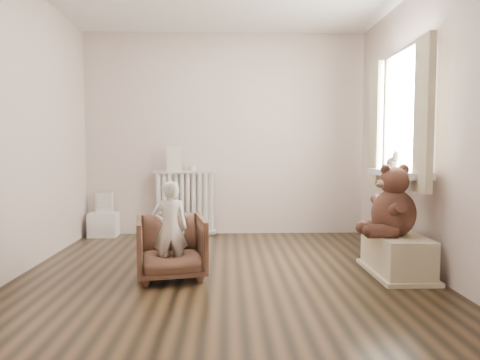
{
  "coord_description": "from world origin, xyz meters",
  "views": [
    {
      "loc": [
        0.02,
        -3.78,
        1.1
      ],
      "look_at": [
        0.15,
        0.45,
        0.8
      ],
      "focal_mm": 32.0,
      "sensor_mm": 36.0,
      "label": 1
    }
  ],
  "objects_px": {
    "teddy_bear": "(394,199)",
    "plush_cat": "(394,160)",
    "radiator": "(185,205)",
    "toy_vanity": "(103,215)",
    "toy_bench": "(397,252)",
    "armchair": "(171,247)",
    "child": "(170,229)"
  },
  "relations": [
    {
      "from": "toy_bench",
      "to": "plush_cat",
      "type": "relative_size",
      "value": 3.3
    },
    {
      "from": "radiator",
      "to": "plush_cat",
      "type": "relative_size",
      "value": 3.63
    },
    {
      "from": "armchair",
      "to": "toy_bench",
      "type": "xyz_separation_m",
      "value": [
        1.98,
        0.05,
        -0.07
      ]
    },
    {
      "from": "armchair",
      "to": "plush_cat",
      "type": "height_order",
      "value": "plush_cat"
    },
    {
      "from": "armchair",
      "to": "toy_bench",
      "type": "distance_m",
      "value": 1.98
    },
    {
      "from": "child",
      "to": "teddy_bear",
      "type": "bearing_deg",
      "value": 169.94
    },
    {
      "from": "teddy_bear",
      "to": "plush_cat",
      "type": "distance_m",
      "value": 0.63
    },
    {
      "from": "toy_vanity",
      "to": "plush_cat",
      "type": "relative_size",
      "value": 2.41
    },
    {
      "from": "armchair",
      "to": "child",
      "type": "bearing_deg",
      "value": -101.53
    },
    {
      "from": "child",
      "to": "teddy_bear",
      "type": "distance_m",
      "value": 1.94
    },
    {
      "from": "armchair",
      "to": "teddy_bear",
      "type": "height_order",
      "value": "teddy_bear"
    },
    {
      "from": "armchair",
      "to": "child",
      "type": "xyz_separation_m",
      "value": [
        0.0,
        -0.05,
        0.16
      ]
    },
    {
      "from": "toy_vanity",
      "to": "toy_bench",
      "type": "bearing_deg",
      "value": -29.73
    },
    {
      "from": "radiator",
      "to": "toy_bench",
      "type": "xyz_separation_m",
      "value": [
        2.04,
        -1.78,
        -0.19
      ]
    },
    {
      "from": "toy_vanity",
      "to": "armchair",
      "type": "height_order",
      "value": "toy_vanity"
    },
    {
      "from": "toy_vanity",
      "to": "child",
      "type": "distance_m",
      "value": 2.15
    },
    {
      "from": "radiator",
      "to": "child",
      "type": "bearing_deg",
      "value": -88.23
    },
    {
      "from": "child",
      "to": "radiator",
      "type": "bearing_deg",
      "value": -99.76
    },
    {
      "from": "radiator",
      "to": "child",
      "type": "relative_size",
      "value": 1.02
    },
    {
      "from": "child",
      "to": "plush_cat",
      "type": "height_order",
      "value": "plush_cat"
    },
    {
      "from": "toy_vanity",
      "to": "teddy_bear",
      "type": "xyz_separation_m",
      "value": [
        3.02,
        -1.8,
        0.4
      ]
    },
    {
      "from": "plush_cat",
      "to": "toy_vanity",
      "type": "bearing_deg",
      "value": 154.68
    },
    {
      "from": "armchair",
      "to": "plush_cat",
      "type": "bearing_deg",
      "value": 1.88
    },
    {
      "from": "child",
      "to": "plush_cat",
      "type": "bearing_deg",
      "value": -176.85
    },
    {
      "from": "toy_vanity",
      "to": "child",
      "type": "bearing_deg",
      "value": -59.55
    },
    {
      "from": "toy_bench",
      "to": "child",
      "type": "bearing_deg",
      "value": -177.14
    },
    {
      "from": "radiator",
      "to": "armchair",
      "type": "distance_m",
      "value": 1.84
    },
    {
      "from": "toy_vanity",
      "to": "radiator",
      "type": "bearing_deg",
      "value": 1.67
    },
    {
      "from": "teddy_bear",
      "to": "toy_vanity",
      "type": "bearing_deg",
      "value": 147.88
    },
    {
      "from": "child",
      "to": "toy_bench",
      "type": "distance_m",
      "value": 2.0
    },
    {
      "from": "child",
      "to": "toy_vanity",
      "type": "bearing_deg",
      "value": -71.08
    },
    {
      "from": "toy_bench",
      "to": "plush_cat",
      "type": "height_order",
      "value": "plush_cat"
    }
  ]
}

